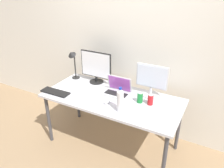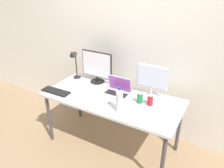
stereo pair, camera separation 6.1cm
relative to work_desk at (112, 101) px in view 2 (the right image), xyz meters
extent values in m
plane|color=#9E7F5B|center=(0.00, 0.00, -0.68)|extent=(16.00, 16.00, 0.00)
cube|color=silver|center=(0.00, 0.59, 0.62)|extent=(7.00, 0.08, 2.60)
cylinder|color=#424247|center=(-0.79, -0.33, -0.32)|extent=(0.04, 0.04, 0.71)
cylinder|color=#424247|center=(0.79, -0.33, -0.32)|extent=(0.04, 0.04, 0.71)
cylinder|color=#424247|center=(-0.79, 0.33, -0.32)|extent=(0.04, 0.04, 0.71)
cylinder|color=#424247|center=(0.79, 0.33, -0.32)|extent=(0.04, 0.04, 0.71)
cube|color=silver|center=(0.00, 0.00, 0.05)|extent=(1.69, 0.77, 0.03)
cylinder|color=black|center=(-0.39, 0.28, 0.07)|extent=(0.19, 0.19, 0.01)
cylinder|color=black|center=(-0.39, 0.28, 0.11)|extent=(0.03, 0.03, 0.07)
cube|color=black|center=(-0.39, 0.28, 0.32)|extent=(0.46, 0.02, 0.36)
cube|color=white|center=(-0.39, 0.26, 0.32)|extent=(0.43, 0.01, 0.34)
cylinder|color=silver|center=(0.39, 0.28, 0.07)|extent=(0.22, 0.22, 0.01)
cylinder|color=silver|center=(0.39, 0.28, 0.12)|extent=(0.03, 0.03, 0.10)
cube|color=silver|center=(0.39, 0.28, 0.31)|extent=(0.39, 0.02, 0.29)
cube|color=silver|center=(0.39, 0.26, 0.31)|extent=(0.36, 0.01, 0.27)
cube|color=silver|center=(0.02, 0.09, 0.07)|extent=(0.32, 0.21, 0.02)
cube|color=black|center=(0.02, 0.07, 0.08)|extent=(0.28, 0.11, 0.00)
cube|color=silver|center=(0.02, 0.17, 0.18)|extent=(0.32, 0.06, 0.20)
cube|color=#A54CB2|center=(0.02, 0.16, 0.18)|extent=(0.29, 0.04, 0.18)
cube|color=black|center=(-0.69, -0.24, 0.07)|extent=(0.39, 0.14, 0.02)
ellipsoid|color=silver|center=(0.01, -0.15, 0.08)|extent=(0.06, 0.10, 0.03)
cylinder|color=silver|center=(0.22, -0.22, 0.18)|extent=(0.07, 0.07, 0.24)
cone|color=silver|center=(0.22, -0.22, 0.31)|extent=(0.07, 0.07, 0.03)
cylinder|color=#1938B2|center=(0.22, -0.22, 0.34)|extent=(0.03, 0.03, 0.02)
cylinder|color=#197F33|center=(0.34, 0.05, 0.12)|extent=(0.07, 0.07, 0.12)
cylinder|color=silver|center=(0.34, 0.05, 0.18)|extent=(0.06, 0.06, 0.00)
cylinder|color=red|center=(0.47, 0.06, 0.12)|extent=(0.07, 0.07, 0.12)
cylinder|color=silver|center=(0.47, 0.06, 0.18)|extent=(0.06, 0.06, 0.00)
cylinder|color=black|center=(-0.73, 0.25, 0.07)|extent=(0.11, 0.11, 0.01)
cylinder|color=black|center=(-0.73, 0.25, 0.25)|extent=(0.02, 0.02, 0.34)
cone|color=black|center=(-0.73, 0.19, 0.45)|extent=(0.11, 0.12, 0.11)
camera|label=1|loc=(1.10, -2.05, 1.39)|focal=35.00mm
camera|label=2|loc=(1.15, -2.02, 1.39)|focal=35.00mm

